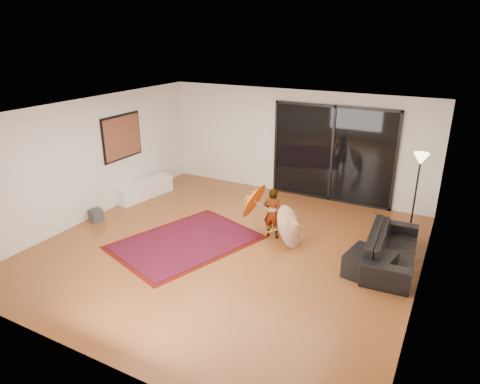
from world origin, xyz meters
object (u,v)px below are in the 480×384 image
Objects in this scene: media_console at (145,189)px; ottoman at (370,265)px; child at (273,213)px; sofa at (392,248)px.

ottoman is (5.94, -1.12, -0.01)m from media_console.
ottoman is 0.69× the size of child.
child is at bearing 87.18° from sofa.
media_console is at bearing 169.33° from ottoman.
sofa is 0.67m from ottoman.
media_console is at bearing -13.06° from child.
sofa is (6.20, -0.51, 0.08)m from media_console.
sofa reaches higher than ottoman.
ottoman is at bearing 153.49° from sofa.
sofa is at bearing 4.68° from media_console.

